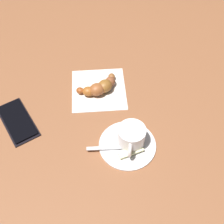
# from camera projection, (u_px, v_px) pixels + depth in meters

# --- Properties ---
(ground_plane) EXTENTS (1.80, 1.80, 0.00)m
(ground_plane) POSITION_uv_depth(u_px,v_px,m) (107.00, 121.00, 0.78)
(ground_plane) COLOR brown
(saucer) EXTENTS (0.14, 0.14, 0.01)m
(saucer) POSITION_uv_depth(u_px,v_px,m) (127.00, 145.00, 0.73)
(saucer) COLOR white
(saucer) RESTS_ON ground
(espresso_cup) EXTENTS (0.09, 0.07, 0.05)m
(espresso_cup) POSITION_uv_depth(u_px,v_px,m) (131.00, 136.00, 0.71)
(espresso_cup) COLOR white
(espresso_cup) RESTS_ON saucer
(teaspoon) EXTENTS (0.02, 0.14, 0.01)m
(teaspoon) POSITION_uv_depth(u_px,v_px,m) (124.00, 147.00, 0.72)
(teaspoon) COLOR silver
(teaspoon) RESTS_ON saucer
(sugar_packet) EXTENTS (0.04, 0.07, 0.01)m
(sugar_packet) POSITION_uv_depth(u_px,v_px,m) (131.00, 152.00, 0.71)
(sugar_packet) COLOR beige
(sugar_packet) RESTS_ON saucer
(napkin) EXTENTS (0.16, 0.16, 0.00)m
(napkin) POSITION_uv_depth(u_px,v_px,m) (99.00, 89.00, 0.84)
(napkin) COLOR silver
(napkin) RESTS_ON ground
(croissant) EXTENTS (0.09, 0.12, 0.03)m
(croissant) POSITION_uv_depth(u_px,v_px,m) (100.00, 87.00, 0.83)
(croissant) COLOR brown
(croissant) RESTS_ON napkin
(cell_phone) EXTENTS (0.16, 0.13, 0.01)m
(cell_phone) POSITION_uv_depth(u_px,v_px,m) (17.00, 121.00, 0.77)
(cell_phone) COLOR black
(cell_phone) RESTS_ON ground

